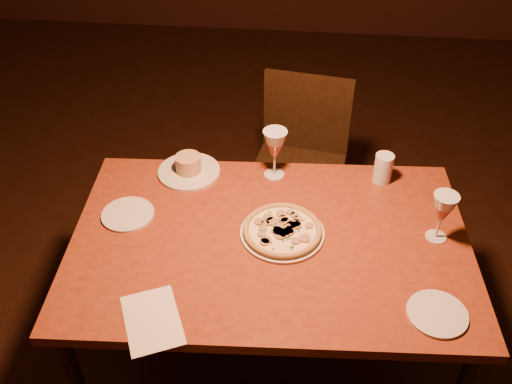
# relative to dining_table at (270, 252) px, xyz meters

# --- Properties ---
(dining_table) EXTENTS (1.41, 0.95, 0.73)m
(dining_table) POSITION_rel_dining_table_xyz_m (0.00, 0.00, 0.00)
(dining_table) COLOR brown
(dining_table) RESTS_ON floor
(chair_far) EXTENTS (0.48, 0.48, 0.86)m
(chair_far) POSITION_rel_dining_table_xyz_m (0.08, 0.81, -0.18)
(chair_far) COLOR black
(chair_far) RESTS_ON floor
(pizza_plate) EXTENTS (0.29, 0.29, 0.03)m
(pizza_plate) POSITION_rel_dining_table_xyz_m (0.04, 0.03, 0.08)
(pizza_plate) COLOR silver
(pizza_plate) RESTS_ON dining_table
(ramekin_saucer) EXTENTS (0.24, 0.24, 0.08)m
(ramekin_saucer) POSITION_rel_dining_table_xyz_m (-0.35, 0.34, 0.09)
(ramekin_saucer) COLOR silver
(ramekin_saucer) RESTS_ON dining_table
(wine_glass_far) EXTENTS (0.09, 0.09, 0.20)m
(wine_glass_far) POSITION_rel_dining_table_xyz_m (-0.01, 0.36, 0.17)
(wine_glass_far) COLOR #A65045
(wine_glass_far) RESTS_ON dining_table
(wine_glass_right) EXTENTS (0.08, 0.08, 0.19)m
(wine_glass_right) POSITION_rel_dining_table_xyz_m (0.57, 0.07, 0.16)
(wine_glass_right) COLOR #A65045
(wine_glass_right) RESTS_ON dining_table
(water_tumbler) EXTENTS (0.07, 0.07, 0.12)m
(water_tumbler) POSITION_rel_dining_table_xyz_m (0.40, 0.37, 0.12)
(water_tumbler) COLOR silver
(water_tumbler) RESTS_ON dining_table
(side_plate_left) EXTENTS (0.19, 0.19, 0.01)m
(side_plate_left) POSITION_rel_dining_table_xyz_m (-0.52, 0.07, 0.07)
(side_plate_left) COLOR silver
(side_plate_left) RESTS_ON dining_table
(side_plate_near) EXTENTS (0.18, 0.18, 0.01)m
(side_plate_near) POSITION_rel_dining_table_xyz_m (0.52, -0.27, 0.07)
(side_plate_near) COLOR silver
(side_plate_near) RESTS_ON dining_table
(menu_card) EXTENTS (0.24, 0.28, 0.00)m
(menu_card) POSITION_rel_dining_table_xyz_m (-0.32, -0.38, 0.07)
(menu_card) COLOR silver
(menu_card) RESTS_ON dining_table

